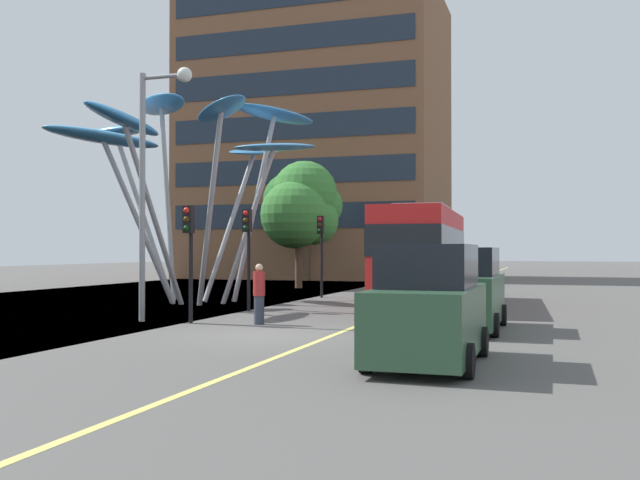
% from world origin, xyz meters
% --- Properties ---
extents(ground, '(120.00, 240.00, 0.10)m').
position_xyz_m(ground, '(-0.71, 0.00, -0.05)').
color(ground, '#54514F').
extents(red_bus, '(3.08, 10.61, 3.85)m').
position_xyz_m(red_bus, '(2.03, 10.90, 2.10)').
color(red_bus, red).
rests_on(red_bus, ground).
extents(leaf_sculpture, '(11.10, 11.77, 8.96)m').
position_xyz_m(leaf_sculpture, '(-7.48, 8.85, 6.56)').
color(leaf_sculpture, '#9EA0A5').
rests_on(leaf_sculpture, ground).
extents(traffic_light_kerb_near, '(0.28, 0.42, 3.42)m').
position_xyz_m(traffic_light_kerb_near, '(-3.24, 1.91, 2.49)').
color(traffic_light_kerb_near, black).
rests_on(traffic_light_kerb_near, ground).
extents(traffic_light_kerb_far, '(0.28, 0.42, 3.56)m').
position_xyz_m(traffic_light_kerb_far, '(-3.30, 6.24, 2.58)').
color(traffic_light_kerb_far, black).
rests_on(traffic_light_kerb_far, ground).
extents(traffic_light_island_mid, '(0.28, 0.42, 3.65)m').
position_xyz_m(traffic_light_island_mid, '(-3.01, 13.66, 2.64)').
color(traffic_light_island_mid, black).
rests_on(traffic_light_island_mid, ground).
extents(car_parked_near, '(1.93, 4.20, 2.24)m').
position_xyz_m(car_parked_near, '(4.63, -3.38, 1.04)').
color(car_parked_near, '#2D5138').
rests_on(car_parked_near, ground).
extents(car_parked_mid, '(1.98, 4.58, 2.20)m').
position_xyz_m(car_parked_mid, '(4.60, 2.66, 1.03)').
color(car_parked_mid, '#2D5138').
rests_on(car_parked_mid, ground).
extents(street_lamp, '(1.72, 0.44, 7.50)m').
position_xyz_m(street_lamp, '(-4.45, 1.95, 4.80)').
color(street_lamp, gray).
rests_on(street_lamp, ground).
extents(tree_pavement_near, '(4.07, 4.91, 7.15)m').
position_xyz_m(tree_pavement_near, '(-6.38, 20.94, 4.53)').
color(tree_pavement_near, brown).
rests_on(tree_pavement_near, ground).
extents(tree_pavement_far, '(5.21, 5.15, 7.51)m').
position_xyz_m(tree_pavement_far, '(-9.63, 29.88, 4.87)').
color(tree_pavement_far, brown).
rests_on(tree_pavement_far, ground).
extents(pedestrian, '(0.34, 0.34, 1.74)m').
position_xyz_m(pedestrian, '(-1.18, 2.24, 0.87)').
color(pedestrian, '#2D3342').
rests_on(pedestrian, ground).
extents(backdrop_building, '(18.89, 13.40, 21.71)m').
position_xyz_m(backdrop_building, '(-10.64, 36.60, 10.86)').
color(backdrop_building, brown).
rests_on(backdrop_building, ground).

